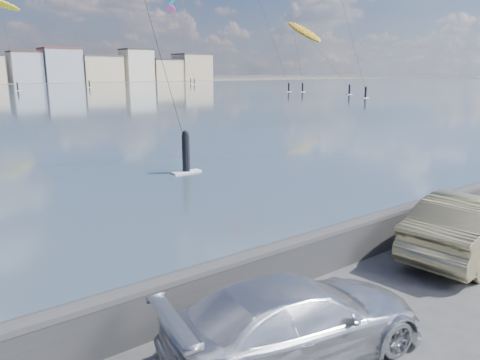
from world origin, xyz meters
The scene contains 6 objects.
seawall centered at (0.00, 2.70, 0.58)m, with size 400.00×0.36×1.08m.
car_silver centered at (-0.40, 0.68, 0.67)m, with size 1.87×4.59×1.33m, color silver.
car_champagne centered at (6.23, 1.07, 0.81)m, with size 1.72×4.94×1.63m, color tan.
kitesurfer_7 centered at (22.40, 127.94, 20.48)m, with size 9.85×15.97×23.06m.
kitesurfer_15 centered at (71.16, 71.44, 12.74)m, with size 4.62×20.29×15.91m.
kitesurfer_18 centered at (83.06, 149.81, 25.65)m, with size 7.99×14.45×27.73m.
Camera 1 is at (-5.40, -4.25, 4.65)m, focal length 35.00 mm.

